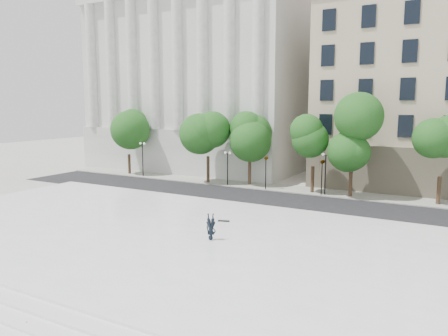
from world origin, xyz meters
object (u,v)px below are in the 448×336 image
(person_lying, at_px, (211,236))
(skateboard, at_px, (224,221))
(traffic_light_west, at_px, (266,156))
(traffic_light_east, at_px, (322,159))

(person_lying, relative_size, skateboard, 2.02)
(traffic_light_west, relative_size, skateboard, 4.86)
(traffic_light_east, distance_m, skateboard, 15.48)
(person_lying, xyz_separation_m, skateboard, (-1.48, 4.33, -0.19))
(traffic_light_east, height_order, person_lying, traffic_light_east)
(traffic_light_east, bearing_deg, traffic_light_west, 180.00)
(traffic_light_west, bearing_deg, person_lying, -76.58)
(traffic_light_west, distance_m, traffic_light_east, 6.16)
(traffic_light_west, bearing_deg, traffic_light_east, -0.00)
(traffic_light_west, relative_size, person_lying, 2.41)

